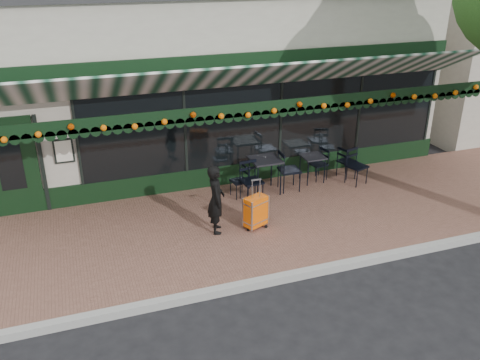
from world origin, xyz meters
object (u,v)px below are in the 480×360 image
object	(u,v)px
chair_b_front	(252,182)
chair_a_right	(347,162)
chair_b_right	(289,171)
cafe_table_b	(265,162)
suitcase	(256,212)
woman	(216,199)
chair_a_left	(318,164)
cafe_table_a	(313,158)
chair_b_left	(239,181)
chair_a_front	(357,167)

from	to	relation	value
chair_b_front	chair_a_right	bearing A→B (deg)	3.78
chair_b_front	chair_b_right	bearing A→B (deg)	7.75
cafe_table_b	suitcase	bearing A→B (deg)	-117.77
suitcase	chair_b_front	world-z (taller)	suitcase
woman	chair_b_front	bearing A→B (deg)	-35.89
suitcase	cafe_table_b	world-z (taller)	suitcase
woman	chair_a_left	world-z (taller)	woman
woman	cafe_table_a	distance (m)	3.42
suitcase	chair_b_left	world-z (taller)	suitcase
chair_b_right	chair_b_front	world-z (taller)	chair_b_right
chair_b_right	chair_b_front	xyz separation A→B (m)	(-1.07, -0.27, -0.02)
woman	chair_b_left	distance (m)	1.75
cafe_table_a	chair_a_left	world-z (taller)	chair_a_left
suitcase	cafe_table_a	distance (m)	2.82
cafe_table_b	cafe_table_a	bearing A→B (deg)	8.73
chair_a_left	chair_b_front	size ratio (longest dim) A/B	0.85
suitcase	chair_a_front	size ratio (longest dim) A/B	1.22
cafe_table_b	chair_a_front	distance (m)	2.37
chair_b_front	chair_a_left	bearing A→B (deg)	10.25
cafe_table_b	chair_a_right	xyz separation A→B (m)	(2.31, 0.16, -0.35)
chair_a_front	chair_b_right	distance (m)	1.74
cafe_table_a	chair_a_right	xyz separation A→B (m)	(0.95, -0.05, -0.20)
cafe_table_a	cafe_table_b	xyz separation A→B (m)	(-1.36, -0.21, 0.16)
chair_b_right	suitcase	bearing A→B (deg)	140.12
suitcase	chair_a_left	size ratio (longest dim) A/B	1.36
chair_b_front	woman	bearing A→B (deg)	-143.37
suitcase	chair_b_right	size ratio (longest dim) A/B	1.10
cafe_table_b	woman	bearing A→B (deg)	-138.74
chair_b_left	woman	bearing A→B (deg)	-43.57
chair_b_left	suitcase	bearing A→B (deg)	-14.89
cafe_table_b	chair_b_front	bearing A→B (deg)	-143.85
chair_a_front	chair_b_left	world-z (taller)	chair_a_front
chair_a_left	suitcase	bearing A→B (deg)	-63.49
woman	chair_a_left	xyz separation A→B (m)	(3.18, 1.70, -0.32)
cafe_table_a	chair_a_right	size ratio (longest dim) A/B	0.82
chair_a_right	woman	bearing A→B (deg)	94.01
cafe_table_b	chair_a_left	size ratio (longest dim) A/B	1.06
suitcase	chair_a_front	world-z (taller)	suitcase
cafe_table_a	chair_b_front	bearing A→B (deg)	-163.28
woman	chair_b_front	size ratio (longest dim) A/B	1.53
woman	chair_a_left	distance (m)	3.62
cafe_table_a	chair_a_right	world-z (taller)	chair_a_right
cafe_table_b	chair_a_right	distance (m)	2.34
chair_a_left	chair_b_left	world-z (taller)	chair_a_left
chair_a_right	chair_b_front	size ratio (longest dim) A/B	0.87
chair_a_left	chair_b_front	world-z (taller)	chair_b_front
chair_a_front	suitcase	bearing A→B (deg)	-175.96
chair_b_left	chair_b_front	world-z (taller)	chair_b_front
chair_a_left	chair_b_right	bearing A→B (deg)	-81.67
chair_a_front	chair_b_front	bearing A→B (deg)	163.03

